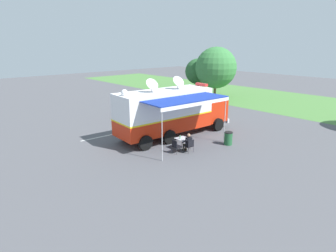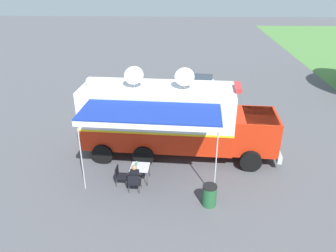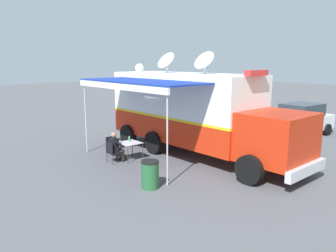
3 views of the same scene
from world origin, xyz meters
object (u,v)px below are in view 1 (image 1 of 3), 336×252
(folding_chair_at_table, at_px, (190,145))
(car_behind_truck, at_px, (136,107))
(folding_table, at_px, (182,139))
(seated_responder, at_px, (188,142))
(trash_bin, at_px, (228,138))
(command_truck, at_px, (173,111))
(folding_chair_beside_table, at_px, (176,145))
(water_bottle, at_px, (180,137))

(folding_chair_at_table, distance_m, car_behind_truck, 10.69)
(folding_table, relative_size, seated_responder, 0.68)
(folding_chair_at_table, bearing_deg, trash_bin, 76.69)
(command_truck, distance_m, car_behind_truck, 7.21)
(folding_table, xyz_separation_m, folding_chair_beside_table, (0.27, -0.85, -0.16))
(command_truck, relative_size, water_bottle, 42.98)
(water_bottle, distance_m, car_behind_truck, 9.85)
(car_behind_truck, bearing_deg, seated_responder, -17.70)
(command_truck, xyz_separation_m, car_behind_truck, (-6.93, 1.67, -1.07))
(car_behind_truck, bearing_deg, command_truck, -13.55)
(seated_responder, bearing_deg, folding_chair_beside_table, -115.57)
(command_truck, xyz_separation_m, folding_chair_at_table, (3.26, -1.53, -1.43))
(command_truck, bearing_deg, folding_chair_beside_table, -39.32)
(water_bottle, relative_size, trash_bin, 0.25)
(car_behind_truck, bearing_deg, folding_chair_beside_table, -22.01)
(water_bottle, height_order, folding_chair_beside_table, water_bottle)
(trash_bin, height_order, car_behind_truck, car_behind_truck)
(trash_bin, relative_size, car_behind_truck, 0.21)
(water_bottle, bearing_deg, seated_responder, 0.53)
(folding_chair_beside_table, relative_size, trash_bin, 0.96)
(car_behind_truck, bearing_deg, folding_chair_at_table, -17.46)
(folding_table, height_order, water_bottle, water_bottle)
(command_truck, distance_m, seated_responder, 3.66)
(folding_chair_beside_table, distance_m, seated_responder, 0.80)
(folding_table, height_order, trash_bin, trash_bin)
(water_bottle, distance_m, trash_bin, 3.47)
(car_behind_truck, bearing_deg, folding_table, -18.02)
(folding_chair_at_table, relative_size, seated_responder, 0.70)
(folding_chair_beside_table, xyz_separation_m, seated_responder, (0.34, 0.71, 0.14))
(folding_table, bearing_deg, trash_bin, 62.38)
(trash_bin, bearing_deg, folding_chair_beside_table, -108.43)
(command_truck, height_order, folding_chair_at_table, command_truck)
(folding_table, relative_size, car_behind_truck, 0.19)
(water_bottle, height_order, car_behind_truck, car_behind_truck)
(command_truck, xyz_separation_m, folding_table, (2.46, -1.39, -1.27))
(water_bottle, distance_m, folding_chair_at_table, 0.93)
(folding_table, bearing_deg, water_bottle, -118.17)
(folding_table, height_order, seated_responder, seated_responder)
(water_bottle, bearing_deg, trash_bin, 62.36)
(folding_table, relative_size, trash_bin, 0.93)
(water_bottle, height_order, trash_bin, water_bottle)
(trash_bin, bearing_deg, command_truck, -159.01)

